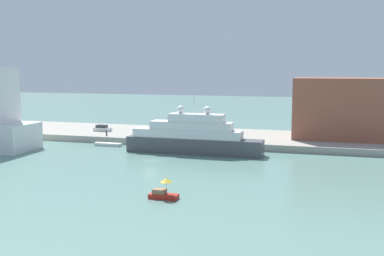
{
  "coord_description": "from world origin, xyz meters",
  "views": [
    {
      "loc": [
        32.48,
        -80.54,
        17.2
      ],
      "look_at": [
        6.15,
        6.0,
        5.64
      ],
      "focal_mm": 44.69,
      "sensor_mm": 36.0,
      "label": 1
    }
  ],
  "objects_px": {
    "work_barge": "(108,144)",
    "parked_car": "(102,128)",
    "small_motorboat": "(163,192)",
    "harbor_building": "(342,109)",
    "person_figure": "(107,133)",
    "mooring_bollard": "(172,138)",
    "large_yacht": "(192,138)"
  },
  "relations": [
    {
      "from": "work_barge",
      "to": "parked_car",
      "type": "height_order",
      "value": "parked_car"
    },
    {
      "from": "small_motorboat",
      "to": "harbor_building",
      "type": "height_order",
      "value": "harbor_building"
    },
    {
      "from": "harbor_building",
      "to": "person_figure",
      "type": "distance_m",
      "value": 53.29
    },
    {
      "from": "mooring_bollard",
      "to": "large_yacht",
      "type": "bearing_deg",
      "value": -47.09
    },
    {
      "from": "parked_car",
      "to": "mooring_bollard",
      "type": "bearing_deg",
      "value": -20.45
    },
    {
      "from": "small_motorboat",
      "to": "mooring_bollard",
      "type": "height_order",
      "value": "small_motorboat"
    },
    {
      "from": "mooring_bollard",
      "to": "harbor_building",
      "type": "bearing_deg",
      "value": 18.21
    },
    {
      "from": "harbor_building",
      "to": "person_figure",
      "type": "xyz_separation_m",
      "value": [
        -51.83,
        -10.85,
        -5.97
      ]
    },
    {
      "from": "person_figure",
      "to": "mooring_bollard",
      "type": "relative_size",
      "value": 1.93
    },
    {
      "from": "work_barge",
      "to": "parked_car",
      "type": "relative_size",
      "value": 1.41
    },
    {
      "from": "small_motorboat",
      "to": "harbor_building",
      "type": "relative_size",
      "value": 0.18
    },
    {
      "from": "work_barge",
      "to": "mooring_bollard",
      "type": "height_order",
      "value": "mooring_bollard"
    },
    {
      "from": "work_barge",
      "to": "mooring_bollard",
      "type": "distance_m",
      "value": 14.18
    },
    {
      "from": "parked_car",
      "to": "mooring_bollard",
      "type": "relative_size",
      "value": 5.32
    },
    {
      "from": "small_motorboat",
      "to": "harbor_building",
      "type": "xyz_separation_m",
      "value": [
        22.64,
        51.96,
        7.22
      ]
    },
    {
      "from": "large_yacht",
      "to": "parked_car",
      "type": "height_order",
      "value": "large_yacht"
    },
    {
      "from": "parked_car",
      "to": "mooring_bollard",
      "type": "height_order",
      "value": "parked_car"
    },
    {
      "from": "person_figure",
      "to": "large_yacht",
      "type": "bearing_deg",
      "value": -19.43
    },
    {
      "from": "large_yacht",
      "to": "person_figure",
      "type": "height_order",
      "value": "large_yacht"
    },
    {
      "from": "large_yacht",
      "to": "person_figure",
      "type": "distance_m",
      "value": 24.59
    },
    {
      "from": "harbor_building",
      "to": "mooring_bollard",
      "type": "relative_size",
      "value": 25.59
    },
    {
      "from": "harbor_building",
      "to": "parked_car",
      "type": "bearing_deg",
      "value": -176.14
    },
    {
      "from": "person_figure",
      "to": "mooring_bollard",
      "type": "distance_m",
      "value": 16.37
    },
    {
      "from": "small_motorboat",
      "to": "work_barge",
      "type": "bearing_deg",
      "value": 126.07
    },
    {
      "from": "work_barge",
      "to": "harbor_building",
      "type": "relative_size",
      "value": 0.29
    },
    {
      "from": "harbor_building",
      "to": "parked_car",
      "type": "relative_size",
      "value": 4.81
    },
    {
      "from": "parked_car",
      "to": "person_figure",
      "type": "height_order",
      "value": "person_figure"
    },
    {
      "from": "person_figure",
      "to": "small_motorboat",
      "type": "bearing_deg",
      "value": -54.62
    },
    {
      "from": "large_yacht",
      "to": "work_barge",
      "type": "height_order",
      "value": "large_yacht"
    },
    {
      "from": "small_motorboat",
      "to": "work_barge",
      "type": "height_order",
      "value": "small_motorboat"
    },
    {
      "from": "large_yacht",
      "to": "harbor_building",
      "type": "bearing_deg",
      "value": 33.58
    },
    {
      "from": "small_motorboat",
      "to": "parked_car",
      "type": "height_order",
      "value": "parked_car"
    }
  ]
}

